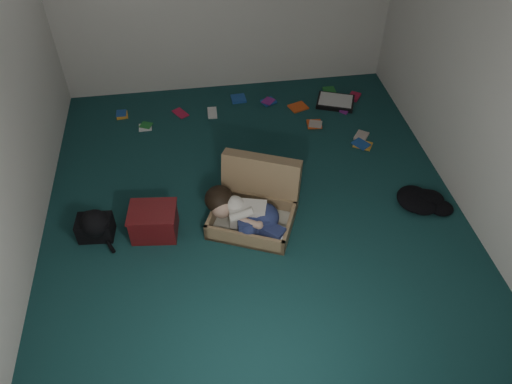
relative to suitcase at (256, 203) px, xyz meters
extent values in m
plane|color=#163E3F|center=(0.00, 0.11, -0.17)|extent=(4.50, 4.50, 0.00)
plane|color=silver|center=(0.00, -2.14, 1.13)|extent=(4.50, 0.00, 4.50)
plane|color=silver|center=(2.00, 0.11, 1.13)|extent=(0.00, 4.50, 4.50)
cube|color=#9D7D56|center=(-0.06, -0.14, -0.08)|extent=(0.90, 0.79, 0.17)
cube|color=beige|center=(-0.06, -0.14, -0.12)|extent=(0.82, 0.71, 0.02)
cube|color=#9D7D56|center=(0.08, 0.18, 0.10)|extent=(0.78, 0.51, 0.55)
cube|color=silver|center=(-0.09, -0.15, 0.02)|extent=(0.36, 0.26, 0.24)
sphere|color=tan|center=(-0.32, -0.08, 0.08)|extent=(0.20, 0.20, 0.20)
ellipsoid|color=black|center=(-0.34, -0.01, 0.12)|extent=(0.27, 0.28, 0.23)
ellipsoid|color=navy|center=(0.06, -0.20, 0.02)|extent=(0.25, 0.28, 0.23)
cube|color=navy|center=(-0.06, -0.28, 0.00)|extent=(0.28, 0.15, 0.15)
cube|color=navy|center=(0.08, -0.35, -0.02)|extent=(0.28, 0.27, 0.12)
sphere|color=white|center=(0.19, -0.36, -0.04)|extent=(0.12, 0.12, 0.12)
sphere|color=white|center=(0.16, -0.43, -0.05)|extent=(0.11, 0.11, 0.11)
cylinder|color=tan|center=(-0.09, -0.30, 0.06)|extent=(0.20, 0.14, 0.07)
cube|color=#5A1214|center=(-0.95, -0.08, -0.03)|extent=(0.44, 0.36, 0.27)
cube|color=#5A1214|center=(-0.95, -0.08, 0.12)|extent=(0.46, 0.38, 0.02)
cube|color=black|center=(1.26, 1.74, -0.14)|extent=(0.54, 0.47, 0.06)
cube|color=white|center=(1.26, 1.74, -0.11)|extent=(0.48, 0.42, 0.01)
cube|color=orange|center=(-1.35, 1.87, -0.16)|extent=(0.18, 0.13, 0.02)
cube|color=#BE193D|center=(-0.65, 1.81, -0.16)|extent=(0.22, 0.22, 0.02)
cube|color=white|center=(-0.27, 1.76, -0.16)|extent=(0.18, 0.21, 0.02)
cube|color=#1C4A9C|center=(0.45, 1.89, -0.16)|extent=(0.19, 0.22, 0.02)
cube|color=#E64F1B|center=(0.79, 1.72, -0.16)|extent=(0.22, 0.21, 0.02)
cube|color=#21792E|center=(1.26, 1.99, -0.16)|extent=(0.19, 0.15, 0.02)
cube|color=#842181|center=(1.31, 1.61, -0.16)|extent=(0.22, 0.22, 0.02)
cube|color=#C5AFA2|center=(1.38, 1.04, -0.16)|extent=(0.17, 0.20, 0.02)
cube|color=orange|center=(1.35, 0.89, -0.16)|extent=(0.20, 0.22, 0.02)
cube|color=#BE193D|center=(1.53, 1.84, -0.16)|extent=(0.22, 0.20, 0.02)
cube|color=white|center=(-1.07, 1.58, -0.16)|extent=(0.20, 0.16, 0.02)
cube|color=#1C4A9C|center=(0.08, 2.01, -0.16)|extent=(0.22, 0.22, 0.02)
cube|color=#E64F1B|center=(0.90, 1.34, -0.16)|extent=(0.15, 0.19, 0.02)
camera|label=1|loc=(-0.49, -3.28, 3.34)|focal=35.00mm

